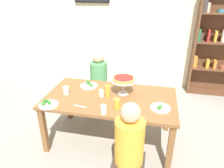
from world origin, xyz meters
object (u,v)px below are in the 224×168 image
at_px(deep_dish_pizza_stand, 123,80).
at_px(water_glass_clear_spare, 101,93).
at_px(salad_plate_spare, 48,104).
at_px(water_glass_clear_near, 66,90).
at_px(cutlery_knife_near, 133,115).
at_px(salad_plate_far_diner, 89,85).
at_px(dining_table, 110,102).
at_px(water_glass_clear_far, 104,110).
at_px(diner_near_right, 129,158).
at_px(beer_glass_amber_short, 117,104).
at_px(beer_glass_amber_tall, 108,91).
at_px(diner_far_left, 99,87).
at_px(bookshelf, 222,42).
at_px(salad_plate_near_diner, 160,108).
at_px(cutlery_fork_near, 80,106).

relative_size(deep_dish_pizza_stand, water_glass_clear_spare, 3.59).
distance_m(salad_plate_spare, water_glass_clear_near, 0.35).
xyz_separation_m(salad_plate_spare, cutlery_knife_near, (1.10, -0.00, -0.02)).
bearing_deg(salad_plate_spare, salad_plate_far_diner, 62.23).
xyz_separation_m(dining_table, water_glass_clear_far, (0.01, -0.43, 0.14)).
distance_m(diner_near_right, beer_glass_amber_short, 0.66).
relative_size(dining_table, beer_glass_amber_tall, 10.66).
bearing_deg(beer_glass_amber_short, salad_plate_spare, -173.17).
xyz_separation_m(diner_far_left, cutlery_knife_near, (0.75, -1.16, 0.25)).
height_order(water_glass_clear_spare, cutlery_knife_near, water_glass_clear_spare).
relative_size(bookshelf, beer_glass_amber_tall, 13.21).
distance_m(diner_far_left, cutlery_knife_near, 1.40).
height_order(diner_far_left, water_glass_clear_spare, diner_far_left).
relative_size(bookshelf, diner_far_left, 1.92).
height_order(diner_near_right, cutlery_knife_near, diner_near_right).
distance_m(beer_glass_amber_short, water_glass_clear_spare, 0.39).
distance_m(bookshelf, salad_plate_spare, 3.54).
bearing_deg(salad_plate_near_diner, diner_near_right, -114.50).
bearing_deg(cutlery_fork_near, beer_glass_amber_short, 12.44).
bearing_deg(deep_dish_pizza_stand, water_glass_clear_spare, -154.02).
height_order(diner_far_left, cutlery_knife_near, diner_far_left).
relative_size(diner_near_right, beer_glass_amber_short, 8.53).
bearing_deg(cutlery_knife_near, salad_plate_far_diner, 150.73).
height_order(salad_plate_near_diner, salad_plate_far_diner, salad_plate_far_diner).
relative_size(water_glass_clear_near, water_glass_clear_spare, 1.22).
relative_size(diner_far_left, cutlery_knife_near, 6.39).
bearing_deg(dining_table, deep_dish_pizza_stand, 39.97).
height_order(water_glass_clear_spare, cutlery_fork_near, water_glass_clear_spare).
bearing_deg(diner_near_right, salad_plate_spare, 69.19).
relative_size(salad_plate_spare, beer_glass_amber_short, 1.85).
bearing_deg(dining_table, salad_plate_far_diner, 146.25).
xyz_separation_m(diner_far_left, water_glass_clear_far, (0.40, -1.19, 0.31)).
bearing_deg(salad_plate_near_diner, salad_plate_spare, -171.09).
bearing_deg(dining_table, diner_far_left, 116.63).
bearing_deg(water_glass_clear_far, beer_glass_amber_tall, 97.25).
bearing_deg(salad_plate_near_diner, cutlery_knife_near, -143.96).
xyz_separation_m(deep_dish_pizza_stand, salad_plate_near_diner, (0.52, -0.30, -0.20)).
relative_size(bookshelf, salad_plate_far_diner, 8.64).
relative_size(beer_glass_amber_tall, water_glass_clear_far, 1.47).
bearing_deg(cutlery_fork_near, diner_far_left, 99.92).
xyz_separation_m(diner_near_right, salad_plate_far_diner, (-0.77, 1.08, 0.27)).
relative_size(beer_glass_amber_tall, cutlery_fork_near, 0.93).
bearing_deg(water_glass_clear_spare, beer_glass_amber_short, -45.27).
relative_size(salad_plate_near_diner, cutlery_knife_near, 1.39).
xyz_separation_m(dining_table, salad_plate_near_diner, (0.67, -0.17, 0.10)).
xyz_separation_m(diner_far_left, diner_near_right, (0.77, -1.58, 0.00)).
distance_m(diner_far_left, beer_glass_amber_short, 1.22).
bearing_deg(water_glass_clear_far, deep_dish_pizza_stand, 75.79).
bearing_deg(salad_plate_near_diner, cutlery_fork_near, -170.70).
xyz_separation_m(deep_dish_pizza_stand, cutlery_knife_near, (0.21, -0.52, -0.21)).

